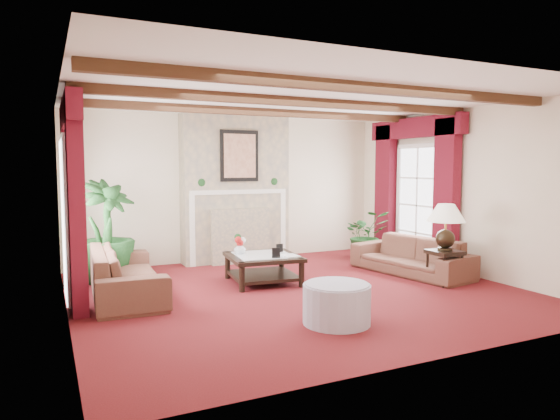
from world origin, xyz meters
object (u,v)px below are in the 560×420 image
coffee_table (263,269)px  ottoman (337,304)px  potted_palm (106,253)px  side_table (444,267)px  sofa_right (411,250)px  sofa_left (126,264)px

coffee_table → ottoman: size_ratio=1.35×
potted_palm → side_table: (4.55, -2.36, -0.18)m
sofa_right → potted_palm: (-4.58, 1.57, 0.04)m
sofa_right → ottoman: (-2.48, -1.71, -0.18)m
side_table → ottoman: side_table is taller
coffee_table → side_table: (2.41, -1.26, 0.05)m
potted_palm → ottoman: (2.10, -3.28, -0.22)m
side_table → coffee_table: bearing=152.5°
sofa_left → side_table: 4.61m
coffee_table → ottoman: ottoman is taller
sofa_right → side_table: bearing=-11.9°
sofa_right → side_table: size_ratio=4.10×
sofa_right → side_table: (-0.03, -0.79, -0.14)m
sofa_right → coffee_table: bearing=-110.7°
sofa_right → ottoman: size_ratio=2.76×
potted_palm → coffee_table: potted_palm is taller
coffee_table → side_table: bearing=-21.1°
sofa_right → potted_palm: size_ratio=1.17×
sofa_left → potted_palm: (-0.14, 1.02, 0.01)m
ottoman → sofa_right: bearing=34.6°
sofa_left → ottoman: sofa_left is taller
potted_palm → side_table: bearing=-27.4°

